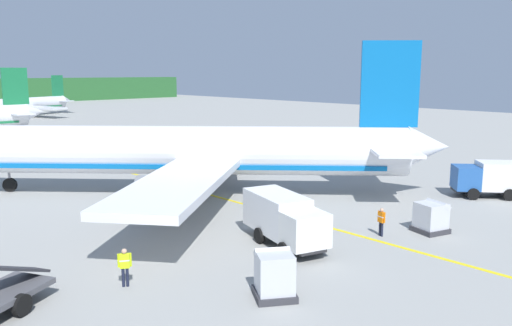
{
  "coord_description": "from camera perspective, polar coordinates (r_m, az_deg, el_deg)",
  "views": [
    {
      "loc": [
        -7.51,
        -12.08,
        9.6
      ],
      "look_at": [
        17.62,
        14.61,
        3.12
      ],
      "focal_mm": 36.35,
      "sensor_mm": 36.0,
      "label": 1
    }
  ],
  "objects": [
    {
      "name": "cargo_container_mid",
      "position": [
        33.18,
        18.71,
        -5.69
      ],
      "size": [
        2.15,
        2.15,
        1.94
      ],
      "color": "#333338",
      "rests_on": "ground"
    },
    {
      "name": "service_truck_fuel",
      "position": [
        44.0,
        24.71,
        -1.46
      ],
      "size": [
        5.5,
        5.85,
        2.76
      ],
      "color": "#2659A5",
      "rests_on": "ground"
    },
    {
      "name": "cargo_container_near",
      "position": [
        22.7,
        2.03,
        -12.22
      ],
      "size": [
        2.37,
        2.37,
        2.12
      ],
      "color": "#333338",
      "rests_on": "ground"
    },
    {
      "name": "service_truck_baggage",
      "position": [
        29.09,
        3.06,
        -6.05
      ],
      "size": [
        3.89,
        6.57,
        2.77
      ],
      "color": "white",
      "rests_on": "ground"
    },
    {
      "name": "airliner_far_taxiway",
      "position": [
        123.58,
        -24.9,
        5.8
      ],
      "size": [
        29.65,
        24.87,
        8.78
      ],
      "color": "silver",
      "rests_on": "ground"
    },
    {
      "name": "crew_marshaller",
      "position": [
        31.56,
        13.63,
        -6.07
      ],
      "size": [
        0.35,
        0.61,
        1.7
      ],
      "color": "#191E33",
      "rests_on": "ground"
    },
    {
      "name": "airliner_foreground",
      "position": [
        41.26,
        -8.01,
        1.27
      ],
      "size": [
        31.84,
        32.51,
        11.9
      ],
      "color": "white",
      "rests_on": "ground"
    },
    {
      "name": "crew_loader_left",
      "position": [
        24.45,
        -14.25,
        -10.73
      ],
      "size": [
        0.55,
        0.43,
        1.79
      ],
      "color": "#191E33",
      "rests_on": "ground"
    },
    {
      "name": "apron_guide_line",
      "position": [
        39.07,
        -2.59,
        -4.2
      ],
      "size": [
        0.3,
        60.0,
        0.01
      ],
      "primitive_type": "cube",
      "color": "yellow",
      "rests_on": "ground"
    }
  ]
}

